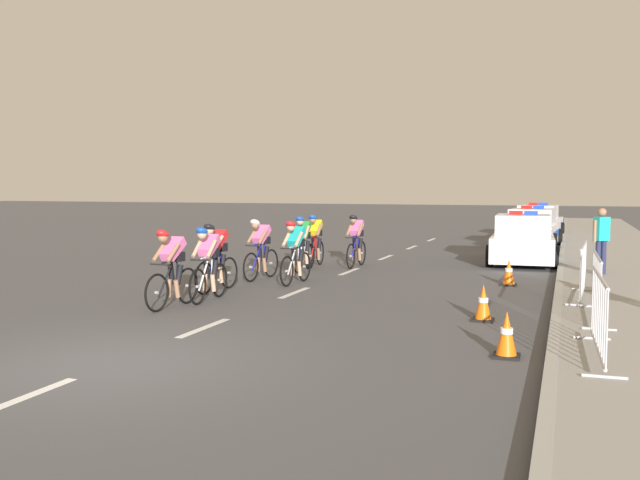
{
  "coord_description": "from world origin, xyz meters",
  "views": [
    {
      "loc": [
        5.61,
        -7.41,
        2.33
      ],
      "look_at": [
        0.24,
        7.42,
        1.1
      ],
      "focal_mm": 38.5,
      "sensor_mm": 36.0,
      "label": 1
    }
  ],
  "objects_px": {
    "traffic_cone_far": "(509,272)",
    "spectator_closest": "(601,236)",
    "cyclist_sixth": "(303,243)",
    "crowd_barrier_front": "(599,317)",
    "police_car_second": "(532,229)",
    "cyclist_seventh": "(356,240)",
    "cyclist_eighth": "(315,240)",
    "cyclist_fourth": "(295,251)",
    "police_car_third": "(538,223)",
    "cyclist_third": "(216,256)",
    "traffic_cone_mid": "(507,335)",
    "traffic_cone_near": "(483,303)",
    "crowd_barrier_middle": "(596,287)",
    "crowd_barrier_rear": "(583,272)",
    "cyclist_lead": "(172,267)",
    "cyclist_fifth": "(261,248)",
    "police_car_nearest": "(523,241)",
    "cyclist_second": "(208,263)"
  },
  "relations": [
    {
      "from": "traffic_cone_far",
      "to": "spectator_closest",
      "type": "xyz_separation_m",
      "value": [
        2.08,
        1.99,
        0.77
      ]
    },
    {
      "from": "cyclist_fourth",
      "to": "traffic_cone_far",
      "type": "bearing_deg",
      "value": 16.88
    },
    {
      "from": "cyclist_fifth",
      "to": "police_car_nearest",
      "type": "xyz_separation_m",
      "value": [
        5.95,
        6.18,
        -0.11
      ]
    },
    {
      "from": "cyclist_fifth",
      "to": "police_car_third",
      "type": "bearing_deg",
      "value": 71.12
    },
    {
      "from": "police_car_nearest",
      "to": "police_car_third",
      "type": "xyz_separation_m",
      "value": [
        -0.0,
        11.2,
        0.0
      ]
    },
    {
      "from": "cyclist_second",
      "to": "cyclist_fifth",
      "type": "relative_size",
      "value": 1.0
    },
    {
      "from": "cyclist_fifth",
      "to": "cyclist_seventh",
      "type": "distance_m",
      "value": 3.68
    },
    {
      "from": "cyclist_seventh",
      "to": "cyclist_fourth",
      "type": "bearing_deg",
      "value": -95.48
    },
    {
      "from": "cyclist_sixth",
      "to": "crowd_barrier_front",
      "type": "height_order",
      "value": "cyclist_sixth"
    },
    {
      "from": "cyclist_seventh",
      "to": "spectator_closest",
      "type": "xyz_separation_m",
      "value": [
        6.55,
        -0.34,
        0.3
      ]
    },
    {
      "from": "traffic_cone_mid",
      "to": "police_car_third",
      "type": "bearing_deg",
      "value": 91.31
    },
    {
      "from": "cyclist_third",
      "to": "spectator_closest",
      "type": "distance_m",
      "value": 9.63
    },
    {
      "from": "police_car_third",
      "to": "spectator_closest",
      "type": "distance_m",
      "value": 14.51
    },
    {
      "from": "cyclist_second",
      "to": "crowd_barrier_rear",
      "type": "relative_size",
      "value": 0.74
    },
    {
      "from": "police_car_second",
      "to": "police_car_nearest",
      "type": "bearing_deg",
      "value": -89.98
    },
    {
      "from": "cyclist_second",
      "to": "traffic_cone_far",
      "type": "xyz_separation_m",
      "value": [
        5.58,
        4.35,
        -0.48
      ]
    },
    {
      "from": "cyclist_lead",
      "to": "traffic_cone_near",
      "type": "height_order",
      "value": "cyclist_lead"
    },
    {
      "from": "traffic_cone_far",
      "to": "police_car_nearest",
      "type": "bearing_deg",
      "value": 90.01
    },
    {
      "from": "cyclist_fifth",
      "to": "cyclist_eighth",
      "type": "relative_size",
      "value": 1.0
    },
    {
      "from": "police_car_second",
      "to": "crowd_barrier_middle",
      "type": "bearing_deg",
      "value": -83.44
    },
    {
      "from": "cyclist_eighth",
      "to": "cyclist_seventh",
      "type": "bearing_deg",
      "value": 15.99
    },
    {
      "from": "cyclist_seventh",
      "to": "traffic_cone_mid",
      "type": "height_order",
      "value": "cyclist_seventh"
    },
    {
      "from": "police_car_second",
      "to": "spectator_closest",
      "type": "xyz_separation_m",
      "value": [
        2.09,
        -9.02,
        0.4
      ]
    },
    {
      "from": "cyclist_lead",
      "to": "spectator_closest",
      "type": "height_order",
      "value": "spectator_closest"
    },
    {
      "from": "cyclist_third",
      "to": "cyclist_seventh",
      "type": "relative_size",
      "value": 1.0
    },
    {
      "from": "traffic_cone_mid",
      "to": "traffic_cone_near",
      "type": "bearing_deg",
      "value": 103.49
    },
    {
      "from": "cyclist_lead",
      "to": "traffic_cone_near",
      "type": "xyz_separation_m",
      "value": [
        5.78,
        0.72,
        -0.48
      ]
    },
    {
      "from": "police_car_second",
      "to": "traffic_cone_far",
      "type": "height_order",
      "value": "police_car_second"
    },
    {
      "from": "police_car_nearest",
      "to": "crowd_barrier_front",
      "type": "bearing_deg",
      "value": -82.18
    },
    {
      "from": "traffic_cone_mid",
      "to": "police_car_second",
      "type": "bearing_deg",
      "value": 91.69
    },
    {
      "from": "cyclist_third",
      "to": "cyclist_fifth",
      "type": "height_order",
      "value": "same"
    },
    {
      "from": "police_car_nearest",
      "to": "traffic_cone_far",
      "type": "relative_size",
      "value": 6.99
    },
    {
      "from": "cyclist_eighth",
      "to": "spectator_closest",
      "type": "relative_size",
      "value": 1.03
    },
    {
      "from": "cyclist_lead",
      "to": "cyclist_third",
      "type": "height_order",
      "value": "same"
    },
    {
      "from": "cyclist_second",
      "to": "cyclist_sixth",
      "type": "xyz_separation_m",
      "value": [
        0.0,
        5.31,
        0.0
      ]
    },
    {
      "from": "cyclist_fourth",
      "to": "crowd_barrier_middle",
      "type": "xyz_separation_m",
      "value": [
        6.59,
        -2.83,
        -0.14
      ]
    },
    {
      "from": "cyclist_seventh",
      "to": "police_car_third",
      "type": "height_order",
      "value": "police_car_third"
    },
    {
      "from": "cyclist_fourth",
      "to": "police_car_third",
      "type": "height_order",
      "value": "police_car_third"
    },
    {
      "from": "crowd_barrier_front",
      "to": "traffic_cone_near",
      "type": "height_order",
      "value": "crowd_barrier_front"
    },
    {
      "from": "cyclist_sixth",
      "to": "crowd_barrier_rear",
      "type": "distance_m",
      "value": 7.8
    },
    {
      "from": "cyclist_seventh",
      "to": "police_car_nearest",
      "type": "relative_size",
      "value": 0.39
    },
    {
      "from": "cyclist_lead",
      "to": "crowd_barrier_front",
      "type": "distance_m",
      "value": 7.76
    },
    {
      "from": "cyclist_third",
      "to": "cyclist_sixth",
      "type": "height_order",
      "value": "same"
    },
    {
      "from": "cyclist_second",
      "to": "cyclist_third",
      "type": "distance_m",
      "value": 1.26
    },
    {
      "from": "cyclist_sixth",
      "to": "traffic_cone_near",
      "type": "xyz_separation_m",
      "value": [
        5.52,
        -5.53,
        -0.48
      ]
    },
    {
      "from": "cyclist_fourth",
      "to": "cyclist_fifth",
      "type": "distance_m",
      "value": 1.2
    },
    {
      "from": "cyclist_third",
      "to": "cyclist_fifth",
      "type": "distance_m",
      "value": 2.15
    },
    {
      "from": "cyclist_third",
      "to": "police_car_nearest",
      "type": "bearing_deg",
      "value": 54.06
    },
    {
      "from": "cyclist_fourth",
      "to": "police_car_second",
      "type": "distance_m",
      "value": 13.39
    },
    {
      "from": "crowd_barrier_middle",
      "to": "traffic_cone_near",
      "type": "bearing_deg",
      "value": -171.17
    }
  ]
}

